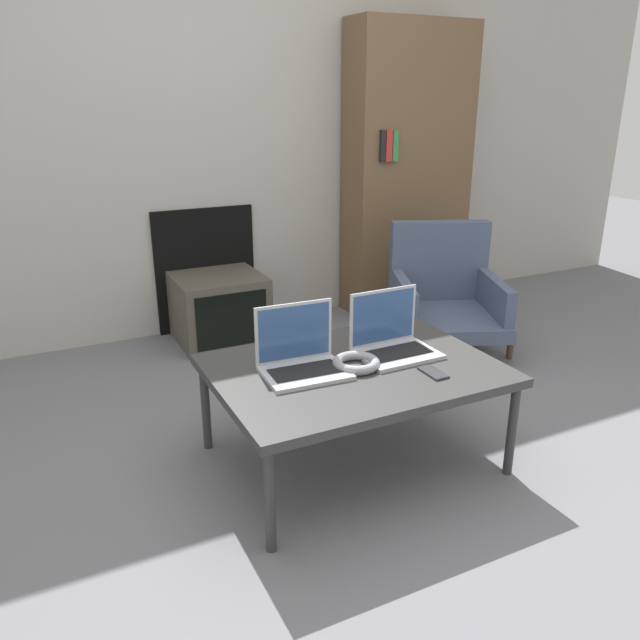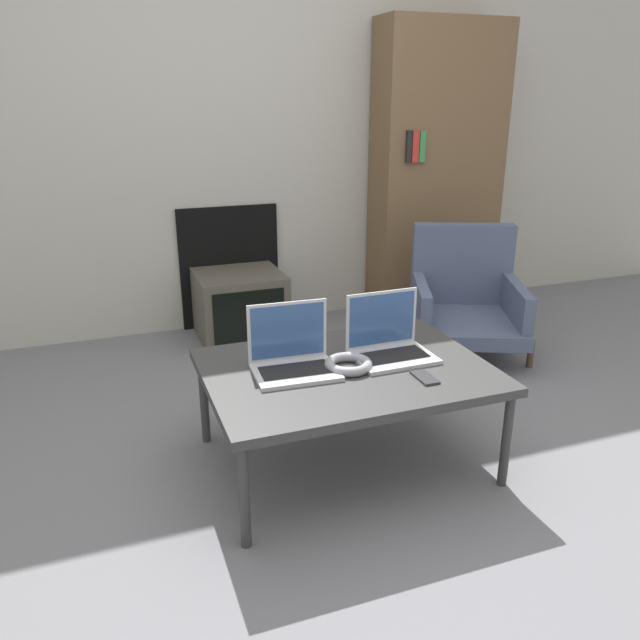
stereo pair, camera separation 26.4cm
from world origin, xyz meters
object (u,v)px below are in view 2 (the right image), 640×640
laptop_right (389,342)px  armchair (465,296)px  phone (425,377)px  tv (240,305)px  headphones (349,364)px  laptop_left (292,356)px

laptop_right → armchair: size_ratio=0.38×
phone → tv: 1.77m
laptop_right → headphones: bearing=-162.2°
laptop_left → armchair: armchair is taller
laptop_left → armchair: bearing=35.8°
tv → headphones: bearing=-87.4°
tv → armchair: armchair is taller
laptop_right → tv: size_ratio=0.62×
armchair → tv: bearing=174.7°
headphones → tv: size_ratio=0.36×
laptop_left → headphones: laptop_left is taller
laptop_right → phone: 0.26m
phone → tv: (-0.30, 1.73, -0.22)m
phone → armchair: armchair is taller
headphones → tv: headphones is taller
laptop_right → tv: laptop_right is taller
headphones → laptop_left: bearing=161.2°
laptop_right → headphones: laptop_right is taller
headphones → armchair: (1.11, 0.91, -0.12)m
phone → armchair: bearing=51.2°
headphones → phone: bearing=-37.7°
laptop_right → headphones: size_ratio=1.72×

